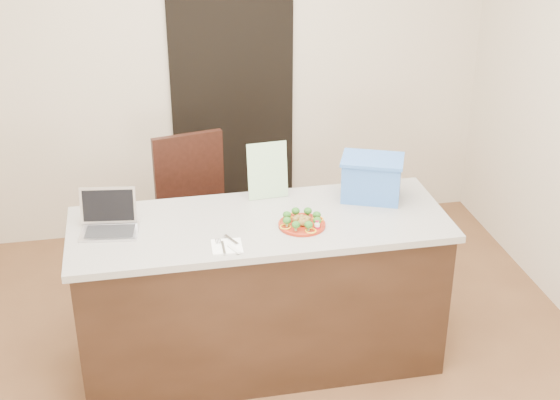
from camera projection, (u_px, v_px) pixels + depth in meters
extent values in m
plane|color=brown|center=(269.00, 385.00, 4.42)|extent=(4.00, 4.00, 0.00)
plane|color=beige|center=(217.00, 57.00, 5.58)|extent=(4.00, 0.00, 4.00)
cube|color=black|center=(233.00, 103.00, 5.73)|extent=(0.90, 0.02, 2.00)
cube|color=black|center=(261.00, 296.00, 4.44)|extent=(2.00, 0.70, 0.88)
cube|color=beige|center=(260.00, 224.00, 4.24)|extent=(2.06, 0.76, 0.04)
cylinder|color=maroon|center=(302.00, 225.00, 4.18)|extent=(0.25, 0.25, 0.02)
torus|color=maroon|center=(302.00, 224.00, 4.17)|extent=(0.25, 0.25, 0.01)
sphere|color=brown|center=(302.00, 220.00, 4.16)|extent=(0.04, 0.04, 0.04)
sphere|color=brown|center=(300.00, 223.00, 4.14)|extent=(0.04, 0.04, 0.04)
sphere|color=brown|center=(304.00, 223.00, 4.14)|extent=(0.04, 0.04, 0.04)
sphere|color=brown|center=(308.00, 222.00, 4.15)|extent=(0.04, 0.04, 0.04)
sphere|color=brown|center=(308.00, 220.00, 4.17)|extent=(0.04, 0.04, 0.04)
sphere|color=brown|center=(305.00, 218.00, 4.19)|extent=(0.04, 0.04, 0.04)
sphere|color=brown|center=(301.00, 218.00, 4.19)|extent=(0.04, 0.04, 0.04)
sphere|color=brown|center=(298.00, 218.00, 4.19)|extent=(0.04, 0.04, 0.04)
sphere|color=brown|center=(296.00, 220.00, 4.17)|extent=(0.04, 0.04, 0.04)
ellipsoid|color=#1A4C14|center=(296.00, 211.00, 4.23)|extent=(0.05, 0.05, 0.04)
ellipsoid|color=#1A4C14|center=(287.00, 215.00, 4.19)|extent=(0.05, 0.05, 0.04)
ellipsoid|color=#1A4C14|center=(287.00, 221.00, 4.13)|extent=(0.05, 0.05, 0.04)
ellipsoid|color=#1A4C14|center=(296.00, 225.00, 4.09)|extent=(0.05, 0.05, 0.04)
ellipsoid|color=#1A4C14|center=(309.00, 225.00, 4.09)|extent=(0.05, 0.05, 0.04)
ellipsoid|color=#1A4C14|center=(317.00, 221.00, 4.13)|extent=(0.05, 0.05, 0.04)
ellipsoid|color=#1A4C14|center=(317.00, 215.00, 4.19)|extent=(0.05, 0.05, 0.04)
ellipsoid|color=#1A4C14|center=(308.00, 211.00, 4.23)|extent=(0.05, 0.05, 0.04)
torus|color=gold|center=(293.00, 215.00, 4.25)|extent=(0.06, 0.06, 0.01)
torus|color=gold|center=(285.00, 227.00, 4.13)|extent=(0.06, 0.06, 0.01)
torus|color=gold|center=(311.00, 231.00, 4.09)|extent=(0.06, 0.06, 0.01)
torus|color=gold|center=(318.00, 219.00, 4.21)|extent=(0.06, 0.06, 0.01)
cube|color=white|center=(227.00, 246.00, 3.98)|extent=(0.16, 0.16, 0.01)
cube|color=#B8B9BD|center=(223.00, 247.00, 3.95)|extent=(0.02, 0.13, 0.00)
cube|color=#B8B9BD|center=(222.00, 241.00, 4.01)|extent=(0.03, 0.06, 0.00)
cube|color=silver|center=(234.00, 249.00, 3.93)|extent=(0.06, 0.10, 0.01)
cube|color=#B8B9BD|center=(231.00, 239.00, 4.03)|extent=(0.07, 0.12, 0.00)
cylinder|color=silver|center=(317.00, 227.00, 4.12)|extent=(0.03, 0.03, 0.04)
cylinder|color=silver|center=(317.00, 222.00, 4.11)|extent=(0.02, 0.02, 0.01)
cylinder|color=#B31337|center=(317.00, 221.00, 4.11)|extent=(0.02, 0.02, 0.01)
cylinder|color=#B31337|center=(317.00, 227.00, 4.12)|extent=(0.03, 0.03, 0.02)
cube|color=silver|center=(110.00, 232.00, 4.11)|extent=(0.32, 0.24, 0.01)
cube|color=silver|center=(108.00, 205.00, 4.15)|extent=(0.30, 0.09, 0.20)
cube|color=black|center=(108.00, 206.00, 4.15)|extent=(0.27, 0.07, 0.17)
cube|color=black|center=(110.00, 231.00, 4.10)|extent=(0.27, 0.18, 0.00)
cube|color=white|center=(268.00, 171.00, 4.43)|extent=(0.23, 0.07, 0.33)
cube|color=#3263B5|center=(372.00, 180.00, 4.44)|extent=(0.39, 0.33, 0.23)
cube|color=#3263B5|center=(373.00, 160.00, 4.39)|extent=(0.41, 0.36, 0.02)
cube|color=black|center=(194.00, 226.00, 5.08)|extent=(0.55, 0.55, 0.04)
cube|color=black|center=(189.00, 172.00, 5.13)|extent=(0.47, 0.13, 0.53)
cylinder|color=black|center=(168.00, 277.00, 4.98)|extent=(0.04, 0.04, 0.50)
cylinder|color=black|center=(230.00, 271.00, 5.05)|extent=(0.04, 0.04, 0.50)
cylinder|color=black|center=(164.00, 247.00, 5.33)|extent=(0.04, 0.04, 0.50)
cylinder|color=black|center=(222.00, 241.00, 5.40)|extent=(0.04, 0.04, 0.50)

